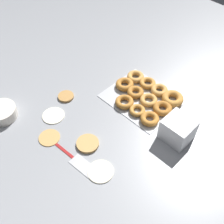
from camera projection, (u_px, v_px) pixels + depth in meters
name	position (u px, v px, depth m)	size (l,w,h in m)	color
ground_plane	(97.00, 124.00, 1.40)	(3.00, 3.00, 0.00)	gray
pancake_0	(88.00, 144.00, 1.31)	(0.11, 0.11, 0.01)	tan
pancake_1	(66.00, 96.00, 1.52)	(0.09, 0.09, 0.01)	#B27F42
pancake_2	(53.00, 115.00, 1.43)	(0.11, 0.11, 0.01)	silver
pancake_3	(49.00, 137.00, 1.34)	(0.10, 0.10, 0.01)	tan
pancake_4	(101.00, 171.00, 1.22)	(0.12, 0.12, 0.01)	beige
donut_tray	(146.00, 96.00, 1.50)	(0.37, 0.32, 0.04)	#ADAFB5
batter_bowl	(1.00, 112.00, 1.41)	(0.15, 0.15, 0.06)	silver
container_stack	(178.00, 130.00, 1.31)	(0.13, 0.13, 0.11)	white
spatula	(78.00, 162.00, 1.26)	(0.28, 0.07, 0.01)	maroon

